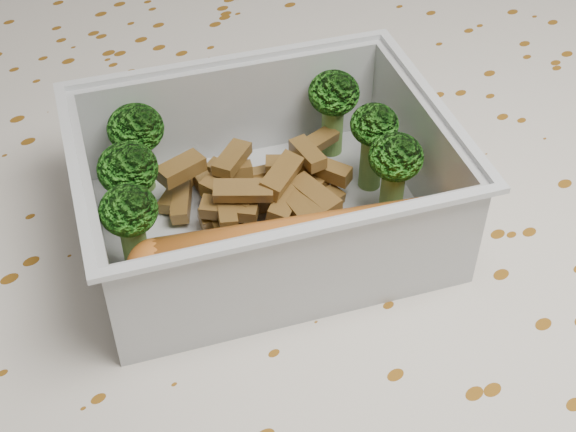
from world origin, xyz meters
TOP-DOWN VIEW (x-y plane):
  - dining_table at (0.00, 0.00)m, footprint 1.40×0.90m
  - tablecloth at (0.00, 0.00)m, footprint 1.46×0.96m
  - lunch_container at (0.00, 0.02)m, footprint 0.23×0.21m
  - broccoli_florets at (0.01, 0.04)m, footprint 0.17×0.14m
  - meat_pile at (0.01, 0.03)m, footprint 0.11×0.09m
  - sausage at (-0.01, -0.02)m, footprint 0.15×0.09m

SIDE VIEW (x-z plane):
  - dining_table at x=0.00m, z-range 0.29..1.04m
  - tablecloth at x=0.00m, z-range 0.62..0.81m
  - meat_pile at x=0.01m, z-range 0.76..0.79m
  - lunch_container at x=0.00m, z-range 0.75..0.81m
  - sausage at x=-0.01m, z-range 0.76..0.79m
  - broccoli_florets at x=0.01m, z-range 0.77..0.82m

